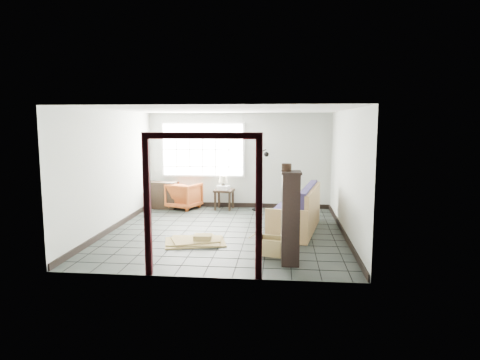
# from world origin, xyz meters

# --- Properties ---
(ground) EXTENTS (5.50, 5.50, 0.00)m
(ground) POSITION_xyz_m (0.00, 0.00, 0.00)
(ground) COLOR black
(ground) RESTS_ON ground
(room_shell) EXTENTS (5.02, 5.52, 2.61)m
(room_shell) POSITION_xyz_m (0.00, 0.03, 1.68)
(room_shell) COLOR #B3BAB2
(room_shell) RESTS_ON ground
(window_panel) EXTENTS (2.32, 0.08, 1.52)m
(window_panel) POSITION_xyz_m (-1.00, 2.70, 1.60)
(window_panel) COLOR silver
(window_panel) RESTS_ON ground
(doorway_trim) EXTENTS (1.80, 0.08, 2.20)m
(doorway_trim) POSITION_xyz_m (0.00, -2.70, 1.38)
(doorway_trim) COLOR black
(doorway_trim) RESTS_ON ground
(futon_sofa) EXTENTS (1.23, 2.34, 0.99)m
(futon_sofa) POSITION_xyz_m (1.55, 0.27, 0.36)
(futon_sofa) COLOR #9C7946
(futon_sofa) RESTS_ON ground
(armchair) EXTENTS (0.97, 0.95, 0.79)m
(armchair) POSITION_xyz_m (-1.48, 2.40, 0.39)
(armchair) COLOR maroon
(armchair) RESTS_ON ground
(side_table) EXTENTS (0.55, 0.55, 0.55)m
(side_table) POSITION_xyz_m (-0.37, 2.40, 0.45)
(side_table) COLOR black
(side_table) RESTS_ON ground
(table_lamp) EXTENTS (0.26, 0.26, 0.37)m
(table_lamp) POSITION_xyz_m (-0.40, 2.42, 0.80)
(table_lamp) COLOR black
(table_lamp) RESTS_ON side_table
(projector) EXTENTS (0.36, 0.32, 0.11)m
(projector) POSITION_xyz_m (-0.39, 2.37, 0.60)
(projector) COLOR silver
(projector) RESTS_ON side_table
(floor_lamp) EXTENTS (0.50, 0.32, 1.64)m
(floor_lamp) POSITION_xyz_m (0.63, 2.39, 0.88)
(floor_lamp) COLOR black
(floor_lamp) RESTS_ON ground
(console_shelf) EXTENTS (0.97, 0.44, 0.73)m
(console_shelf) POSITION_xyz_m (-2.15, 2.38, 0.37)
(console_shelf) COLOR black
(console_shelf) RESTS_ON ground
(tall_shelf) EXTENTS (0.34, 0.43, 1.55)m
(tall_shelf) POSITION_xyz_m (1.33, -1.98, 0.79)
(tall_shelf) COLOR black
(tall_shelf) RESTS_ON ground
(pot) EXTENTS (0.22, 0.22, 0.12)m
(pot) POSITION_xyz_m (1.26, -1.95, 1.62)
(pot) COLOR black
(pot) RESTS_ON tall_shelf
(open_box) EXTENTS (0.80, 0.54, 0.42)m
(open_box) POSITION_xyz_m (1.01, -1.47, 0.15)
(open_box) COLOR #A48A4F
(open_box) RESTS_ON ground
(cardboard_pile) EXTENTS (1.32, 1.08, 0.17)m
(cardboard_pile) POSITION_xyz_m (-0.48, -0.90, 0.04)
(cardboard_pile) COLOR #A48A4F
(cardboard_pile) RESTS_ON ground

